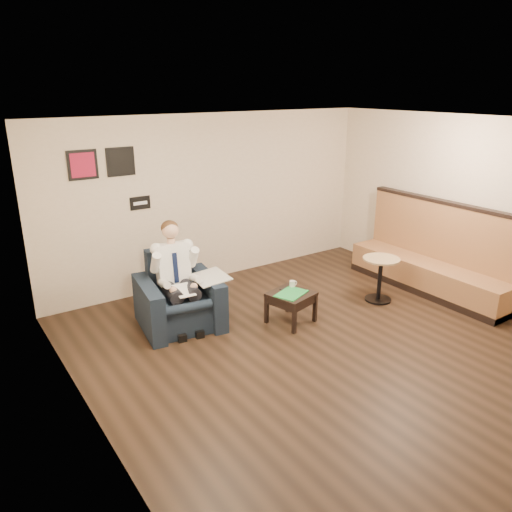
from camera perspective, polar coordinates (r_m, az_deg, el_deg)
ground at (r=6.67m, az=8.55°, el=-10.10°), size 6.00×6.00×0.00m
wall_back at (r=8.46m, az=-4.86°, el=6.53°), size 6.00×0.02×2.80m
wall_left at (r=4.70m, az=-18.72°, el=-4.83°), size 0.02×6.00×2.80m
wall_right at (r=8.41m, az=24.36°, el=4.81°), size 0.02×6.00×2.80m
ceiling at (r=5.85m, az=9.92°, el=14.63°), size 6.00×6.00×0.02m
seating_sign at (r=7.89m, az=-13.10°, el=5.92°), size 0.32×0.02×0.20m
art_print_left at (r=7.53m, az=-19.20°, el=9.81°), size 0.42×0.03×0.42m
art_print_right at (r=7.69m, az=-15.22°, el=10.36°), size 0.42×0.03×0.42m
armchair at (r=6.98m, az=-8.82°, el=-4.06°), size 1.20×1.20×1.02m
seated_man at (r=6.79m, az=-8.57°, el=-3.00°), size 0.81×1.09×1.40m
lap_papers at (r=6.72m, az=-8.25°, el=-3.89°), size 0.26×0.35×0.01m
newspaper at (r=6.94m, az=-5.26°, el=-2.42°), size 0.50×0.60×0.01m
side_table at (r=7.12m, az=4.01°, el=-5.89°), size 0.67×0.67×0.45m
green_folder at (r=7.00m, az=4.03°, el=-4.30°), size 0.54×0.47×0.01m
coffee_mug at (r=7.21m, az=4.17°, el=-3.21°), size 0.10×0.10×0.10m
smartphone at (r=7.16m, az=3.28°, el=-3.75°), size 0.15×0.08×0.01m
banquette at (r=8.52m, az=19.38°, el=0.84°), size 0.67×2.82×1.44m
cafe_table at (r=8.00m, az=13.95°, el=-2.61°), size 0.73×0.73×0.70m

